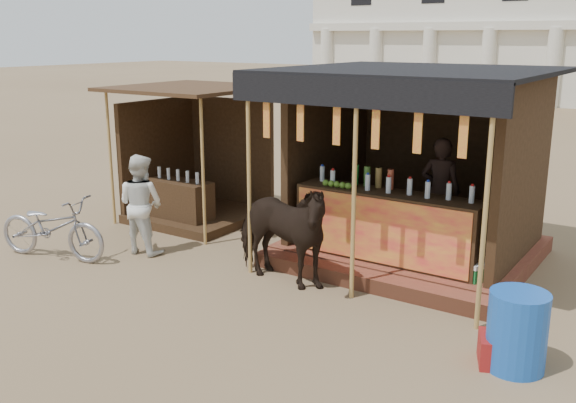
{
  "coord_description": "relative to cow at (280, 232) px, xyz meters",
  "views": [
    {
      "loc": [
        4.54,
        -5.18,
        3.2
      ],
      "look_at": [
        0.0,
        1.6,
        1.1
      ],
      "focal_mm": 40.0,
      "sensor_mm": 36.0,
      "label": 1
    }
  ],
  "objects": [
    {
      "name": "main_stall",
      "position": [
        1.04,
        1.91,
        0.31
      ],
      "size": [
        3.6,
        3.61,
        2.78
      ],
      "color": "brown",
      "rests_on": "ground"
    },
    {
      "name": "secondary_stall",
      "position": [
        -3.14,
        1.79,
        0.14
      ],
      "size": [
        2.4,
        2.4,
        2.38
      ],
      "color": "#3C2615",
      "rests_on": "ground"
    },
    {
      "name": "background_building",
      "position": [
        -1.97,
        28.5,
        3.27
      ],
      "size": [
        26.0,
        7.45,
        8.18
      ],
      "color": "silver",
      "rests_on": "ground"
    },
    {
      "name": "cow",
      "position": [
        0.0,
        0.0,
        0.0
      ],
      "size": [
        1.75,
        0.93,
        1.42
      ],
      "primitive_type": "imported",
      "rotation": [
        0.0,
        0.0,
        1.47
      ],
      "color": "black",
      "rests_on": "ground"
    },
    {
      "name": "red_crate",
      "position": [
        3.08,
        -0.58,
        -0.56
      ],
      "size": [
        0.52,
        0.53,
        0.3
      ],
      "primitive_type": "cube",
      "rotation": [
        0.0,
        0.0,
        0.38
      ],
      "color": "maroon",
      "rests_on": "ground"
    },
    {
      "name": "blue_barrel",
      "position": [
        3.23,
        -0.57,
        -0.31
      ],
      "size": [
        0.7,
        0.7,
        0.8
      ],
      "primitive_type": "cylinder",
      "rotation": [
        0.0,
        0.0,
        -0.24
      ],
      "color": "#1851B4",
      "rests_on": "ground"
    },
    {
      "name": "bystander",
      "position": [
        -2.46,
        -0.1,
        0.05
      ],
      "size": [
        0.79,
        0.64,
        1.52
      ],
      "primitive_type": "imported",
      "rotation": [
        0.0,
        0.0,
        3.23
      ],
      "color": "silver",
      "rests_on": "ground"
    },
    {
      "name": "motorbike",
      "position": [
        -3.36,
        -1.04,
        -0.24
      ],
      "size": [
        1.9,
        1.05,
        0.95
      ],
      "primitive_type": "imported",
      "rotation": [
        0.0,
        0.0,
        1.81
      ],
      "color": "#929199",
      "rests_on": "ground"
    },
    {
      "name": "cooler",
      "position": [
        2.16,
        1.16,
        -0.48
      ],
      "size": [
        0.76,
        0.66,
        0.46
      ],
      "color": "#1B7C35",
      "rests_on": "ground"
    },
    {
      "name": "ground",
      "position": [
        0.03,
        -1.44,
        -0.71
      ],
      "size": [
        120.0,
        120.0,
        0.0
      ],
      "primitive_type": "plane",
      "color": "#846B4C",
      "rests_on": "ground"
    }
  ]
}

